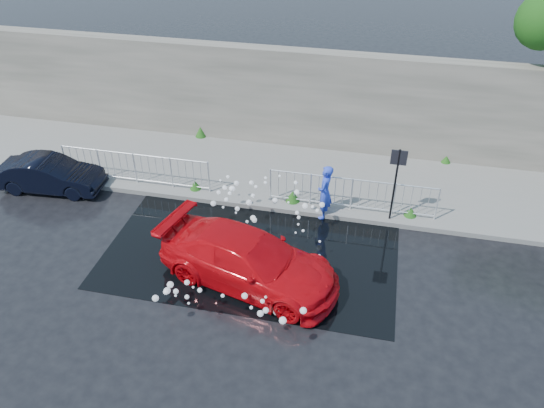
{
  "coord_description": "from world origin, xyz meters",
  "views": [
    {
      "loc": [
        3.5,
        -10.07,
        9.59
      ],
      "look_at": [
        0.87,
        1.9,
        1.0
      ],
      "focal_mm": 35.0,
      "sensor_mm": 36.0,
      "label": 1
    }
  ],
  "objects_px": {
    "red_car": "(249,260)",
    "person": "(325,192)",
    "sign_post": "(396,174)",
    "dark_car": "(50,175)"
  },
  "relations": [
    {
      "from": "red_car",
      "to": "person",
      "type": "bearing_deg",
      "value": -10.18
    },
    {
      "from": "sign_post",
      "to": "red_car",
      "type": "relative_size",
      "value": 0.52
    },
    {
      "from": "person",
      "to": "sign_post",
      "type": "bearing_deg",
      "value": 100.5
    },
    {
      "from": "sign_post",
      "to": "red_car",
      "type": "height_order",
      "value": "sign_post"
    },
    {
      "from": "sign_post",
      "to": "dark_car",
      "type": "distance_m",
      "value": 10.9
    },
    {
      "from": "red_car",
      "to": "person",
      "type": "xyz_separation_m",
      "value": [
        1.5,
        3.23,
        0.18
      ]
    },
    {
      "from": "dark_car",
      "to": "person",
      "type": "bearing_deg",
      "value": -91.41
    },
    {
      "from": "sign_post",
      "to": "dark_car",
      "type": "height_order",
      "value": "sign_post"
    },
    {
      "from": "red_car",
      "to": "dark_car",
      "type": "distance_m",
      "value": 7.88
    },
    {
      "from": "sign_post",
      "to": "person",
      "type": "xyz_separation_m",
      "value": [
        -1.97,
        -0.1,
        -0.85
      ]
    }
  ]
}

